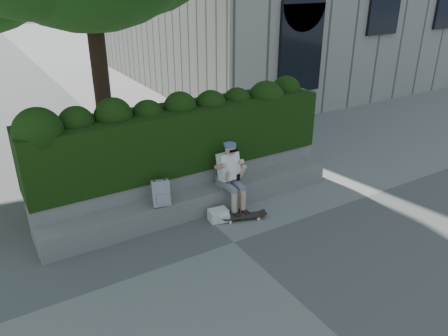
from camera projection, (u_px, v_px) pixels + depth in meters
ground at (234, 242)px, 7.62m from camera, size 80.00×80.00×0.00m
bench_ledge at (200, 202)px, 8.50m from camera, size 6.00×0.45×0.45m
planter_wall at (189, 186)px, 8.81m from camera, size 6.00×0.50×0.75m
hedge at (182, 137)px, 8.59m from camera, size 6.00×1.00×1.20m
person at (230, 174)px, 8.42m from camera, size 0.40×0.76×1.38m
skateboard at (243, 216)px, 8.30m from camera, size 0.81×0.44×0.08m
backpack_plaid at (161, 193)px, 7.84m from camera, size 0.35×0.24×0.47m
backpack_ground at (218, 215)px, 8.25m from camera, size 0.38×0.29×0.23m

